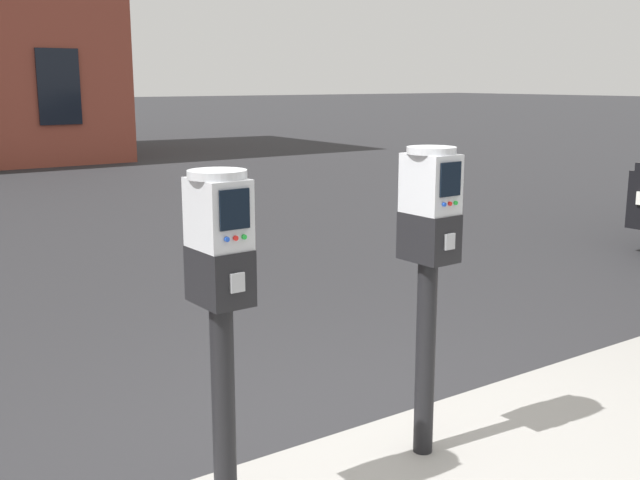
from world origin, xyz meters
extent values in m
plane|color=#28282B|center=(0.00, 0.00, 0.00)|extent=(160.00, 160.00, 0.00)
cylinder|color=black|center=(-0.85, -0.18, 0.59)|extent=(0.09, 0.09, 0.90)
cube|color=black|center=(-0.85, -0.18, 1.14)|extent=(0.18, 0.25, 0.21)
cube|color=#A5A8AD|center=(-0.84, -0.30, 1.14)|extent=(0.06, 0.01, 0.07)
cube|color=#B7BABF|center=(-0.85, -0.18, 1.38)|extent=(0.18, 0.23, 0.25)
cube|color=black|center=(-0.84, -0.30, 1.41)|extent=(0.12, 0.01, 0.14)
cylinder|color=blue|center=(-0.88, -0.30, 1.30)|extent=(0.02, 0.01, 0.02)
cylinder|color=red|center=(-0.84, -0.30, 1.30)|extent=(0.02, 0.01, 0.02)
cylinder|color=green|center=(-0.81, -0.30, 1.30)|extent=(0.02, 0.01, 0.02)
cylinder|color=#B7BABF|center=(-0.85, -0.18, 1.52)|extent=(0.22, 0.22, 0.03)
cylinder|color=black|center=(0.19, -0.18, 0.60)|extent=(0.09, 0.09, 0.92)
cube|color=black|center=(0.19, -0.18, 1.17)|extent=(0.18, 0.25, 0.21)
cube|color=#A5A8AD|center=(0.19, -0.30, 1.17)|extent=(0.06, 0.01, 0.07)
cube|color=#B7BABF|center=(0.19, -0.18, 1.40)|extent=(0.18, 0.23, 0.26)
cube|color=black|center=(0.19, -0.30, 1.44)|extent=(0.12, 0.01, 0.15)
cylinder|color=blue|center=(0.16, -0.30, 1.33)|extent=(0.02, 0.01, 0.02)
cylinder|color=red|center=(0.19, -0.30, 1.33)|extent=(0.02, 0.01, 0.02)
cylinder|color=green|center=(0.23, -0.30, 1.33)|extent=(0.02, 0.01, 0.02)
cylinder|color=#B7BABF|center=(0.19, -0.18, 1.55)|extent=(0.22, 0.22, 0.03)
cube|color=black|center=(2.82, 14.18, 1.71)|extent=(0.90, 0.06, 1.60)
camera|label=1|loc=(-2.10, -2.63, 1.85)|focal=42.99mm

